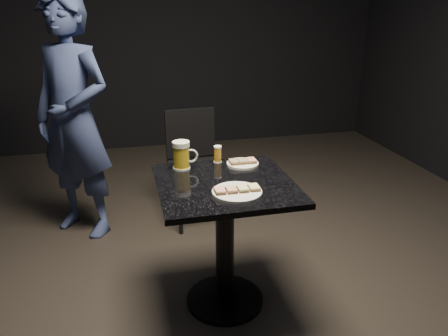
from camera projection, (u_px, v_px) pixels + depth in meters
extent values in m
plane|color=black|center=(225.00, 301.00, 2.53)|extent=(6.00, 6.00, 0.00)
plane|color=black|center=(160.00, 13.00, 4.71)|extent=(5.00, 0.00, 5.00)
cylinder|color=white|center=(237.00, 192.00, 2.12)|extent=(0.24, 0.24, 0.01)
cylinder|color=white|center=(243.00, 164.00, 2.49)|extent=(0.18, 0.18, 0.01)
imported|color=navy|center=(74.00, 120.00, 3.03)|extent=(0.74, 0.70, 1.70)
cylinder|color=black|center=(225.00, 299.00, 2.53)|extent=(0.44, 0.44, 0.03)
cylinder|color=black|center=(225.00, 245.00, 2.40)|extent=(0.10, 0.10, 0.69)
cube|color=black|center=(225.00, 185.00, 2.26)|extent=(0.70, 0.70, 0.03)
cylinder|color=silver|center=(182.00, 168.00, 2.44)|extent=(0.10, 0.10, 0.01)
cylinder|color=gold|center=(181.00, 157.00, 2.41)|extent=(0.09, 0.09, 0.12)
cylinder|color=silver|center=(181.00, 144.00, 2.39)|extent=(0.10, 0.10, 0.03)
torus|color=silver|center=(191.00, 156.00, 2.41)|extent=(0.08, 0.01, 0.08)
cylinder|color=silver|center=(218.00, 162.00, 2.53)|extent=(0.05, 0.05, 0.01)
cylinder|color=#C1851F|center=(218.00, 154.00, 2.52)|extent=(0.04, 0.04, 0.08)
cylinder|color=white|center=(218.00, 147.00, 2.50)|extent=(0.04, 0.04, 0.01)
cube|color=black|center=(196.00, 168.00, 3.28)|extent=(0.40, 0.40, 0.04)
cylinder|color=black|center=(180.00, 208.00, 3.18)|extent=(0.03, 0.03, 0.43)
cylinder|color=black|center=(223.00, 202.00, 3.27)|extent=(0.03, 0.03, 0.43)
cylinder|color=black|center=(172.00, 190.00, 3.47)|extent=(0.03, 0.03, 0.43)
cylinder|color=black|center=(212.00, 186.00, 3.56)|extent=(0.03, 0.03, 0.43)
cube|color=black|center=(190.00, 133.00, 3.36)|extent=(0.38, 0.05, 0.38)
cube|color=#4C3521|center=(220.00, 192.00, 2.10)|extent=(0.05, 0.07, 0.01)
cube|color=tan|center=(220.00, 190.00, 2.10)|extent=(0.05, 0.07, 0.01)
cube|color=#4C3521|center=(231.00, 191.00, 2.11)|extent=(0.05, 0.07, 0.01)
cube|color=tan|center=(231.00, 189.00, 2.11)|extent=(0.05, 0.07, 0.01)
cube|color=#4C3521|center=(243.00, 189.00, 2.12)|extent=(0.05, 0.07, 0.01)
cube|color=#D1D184|center=(243.00, 188.00, 2.12)|extent=(0.05, 0.07, 0.01)
cube|color=#4C3521|center=(254.00, 188.00, 2.14)|extent=(0.05, 0.07, 0.01)
cube|color=#D1D184|center=(254.00, 187.00, 2.13)|extent=(0.05, 0.07, 0.01)
cube|color=#4C3521|center=(234.00, 163.00, 2.47)|extent=(0.05, 0.07, 0.01)
cube|color=#8C7251|center=(234.00, 161.00, 2.47)|extent=(0.05, 0.07, 0.01)
cube|color=#4C3521|center=(243.00, 162.00, 2.48)|extent=(0.05, 0.07, 0.01)
cube|color=#8C7251|center=(243.00, 160.00, 2.48)|extent=(0.05, 0.07, 0.01)
cube|color=#4C3521|center=(251.00, 161.00, 2.49)|extent=(0.05, 0.07, 0.01)
cube|color=tan|center=(251.00, 160.00, 2.49)|extent=(0.05, 0.07, 0.01)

